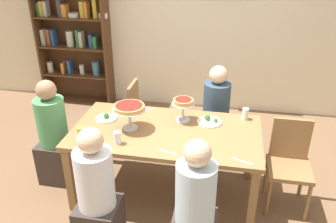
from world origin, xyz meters
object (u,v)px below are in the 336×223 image
(diner_near_right, at_px, (195,215))
(cutlery_fork_near, at_px, (146,110))
(salad_plate_near_diner, at_px, (209,121))
(cutlery_fork_far, at_px, (168,152))
(beer_glass_amber_tall, at_px, (81,134))
(bookshelf, at_px, (73,30))
(chair_far_left, at_px, (143,114))
(deep_dish_pizza_stand, at_px, (129,109))
(cutlery_knife_near, at_px, (196,153))
(diner_head_west, at_px, (54,139))
(water_glass_clear_far, at_px, (117,138))
(diner_far_right, at_px, (215,120))
(chair_head_east, at_px, (289,160))
(water_glass_clear_near, at_px, (245,114))
(salad_plate_far_diner, at_px, (106,117))
(dining_table, at_px, (166,138))
(personal_pizza_stand, at_px, (183,104))
(cutlery_knife_far, at_px, (242,161))
(diner_near_left, at_px, (97,200))

(diner_near_right, relative_size, cutlery_fork_near, 6.39)
(salad_plate_near_diner, distance_m, cutlery_fork_far, 0.68)
(salad_plate_near_diner, height_order, beer_glass_amber_tall, beer_glass_amber_tall)
(bookshelf, xyz_separation_m, chair_far_left, (1.38, -1.24, -0.66))
(deep_dish_pizza_stand, relative_size, cutlery_knife_near, 1.77)
(diner_head_west, relative_size, beer_glass_amber_tall, 8.17)
(diner_near_right, distance_m, cutlery_fork_far, 0.57)
(cutlery_fork_near, bearing_deg, water_glass_clear_far, 60.09)
(diner_far_right, xyz_separation_m, water_glass_clear_far, (-0.81, -1.07, 0.31))
(chair_head_east, height_order, deep_dish_pizza_stand, deep_dish_pizza_stand)
(chair_far_left, bearing_deg, diner_far_right, 89.15)
(bookshelf, bearing_deg, water_glass_clear_near, -32.67)
(salad_plate_far_diner, bearing_deg, salad_plate_near_diner, 6.81)
(salad_plate_far_diner, bearing_deg, cutlery_fork_near, 37.01)
(chair_far_left, xyz_separation_m, cutlery_fork_far, (0.53, -1.15, 0.26))
(diner_far_right, relative_size, water_glass_clear_near, 9.90)
(diner_head_west, xyz_separation_m, diner_near_right, (1.57, -0.82, 0.00))
(chair_far_left, distance_m, salad_plate_near_diner, 1.02)
(dining_table, relative_size, diner_far_right, 1.55)
(diner_head_west, distance_m, salad_plate_near_diner, 1.62)
(dining_table, xyz_separation_m, diner_far_right, (0.43, 0.76, -0.17))
(personal_pizza_stand, bearing_deg, salad_plate_far_diner, -171.40)
(chair_far_left, distance_m, personal_pizza_stand, 0.90)
(salad_plate_far_diner, bearing_deg, diner_far_right, 31.33)
(cutlery_fork_near, xyz_separation_m, cutlery_knife_far, (1.00, -0.76, 0.00))
(diner_far_right, distance_m, deep_dish_pizza_stand, 1.20)
(cutlery_knife_far, bearing_deg, cutlery_fork_far, -160.68)
(beer_glass_amber_tall, bearing_deg, water_glass_clear_far, 4.78)
(bookshelf, relative_size, diner_far_right, 1.92)
(water_glass_clear_far, height_order, cutlery_fork_far, water_glass_clear_far)
(diner_head_west, distance_m, chair_far_left, 1.07)
(diner_far_right, distance_m, cutlery_fork_far, 1.21)
(bookshelf, bearing_deg, salad_plate_far_diner, -58.11)
(diner_near_right, distance_m, cutlery_knife_near, 0.53)
(personal_pizza_stand, bearing_deg, cutlery_fork_near, 160.47)
(cutlery_knife_near, bearing_deg, cutlery_fork_far, -171.54)
(dining_table, height_order, chair_head_east, chair_head_east)
(chair_head_east, bearing_deg, diner_far_right, -41.88)
(bookshelf, relative_size, chair_far_left, 2.54)
(cutlery_fork_far, bearing_deg, diner_near_right, -44.06)
(deep_dish_pizza_stand, bearing_deg, diner_far_right, 45.53)
(chair_far_left, bearing_deg, deep_dish_pizza_stand, 6.58)
(salad_plate_near_diner, height_order, cutlery_fork_near, salad_plate_near_diner)
(diner_near_left, distance_m, chair_far_left, 1.56)
(diner_near_right, height_order, cutlery_knife_near, diner_near_right)
(personal_pizza_stand, xyz_separation_m, cutlery_knife_near, (0.20, -0.57, -0.18))
(chair_far_left, relative_size, cutlery_fork_far, 4.83)
(chair_far_left, height_order, cutlery_knife_far, chair_far_left)
(personal_pizza_stand, xyz_separation_m, cutlery_fork_far, (-0.04, -0.60, -0.18))
(water_glass_clear_far, bearing_deg, cutlery_fork_far, -7.49)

